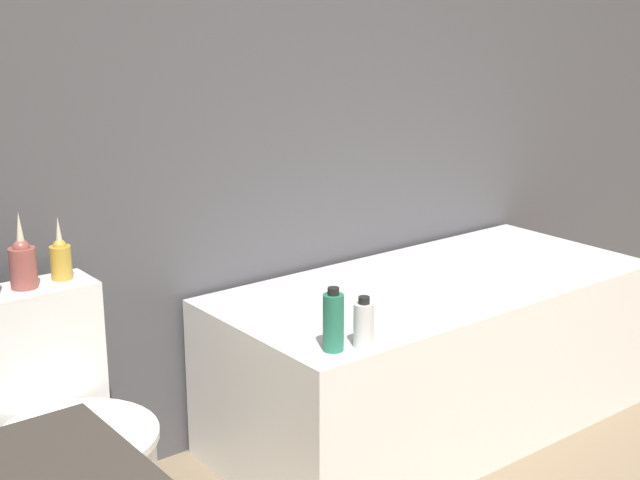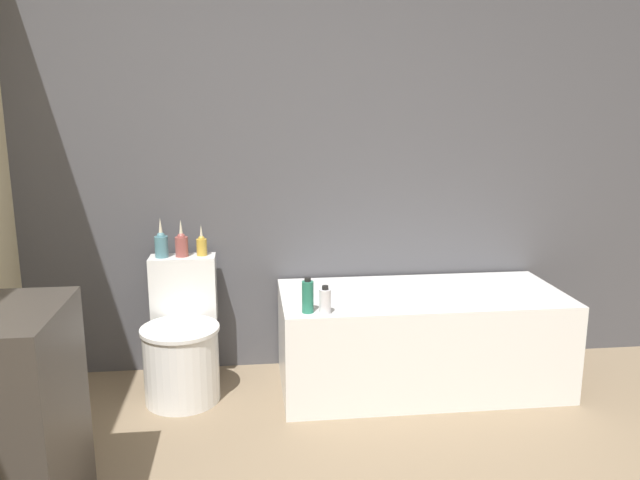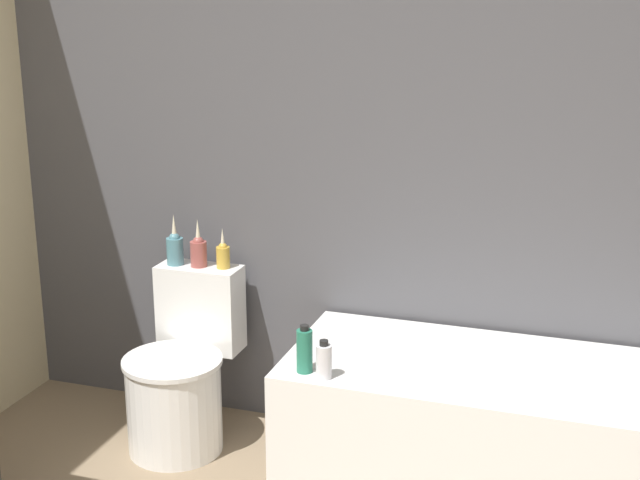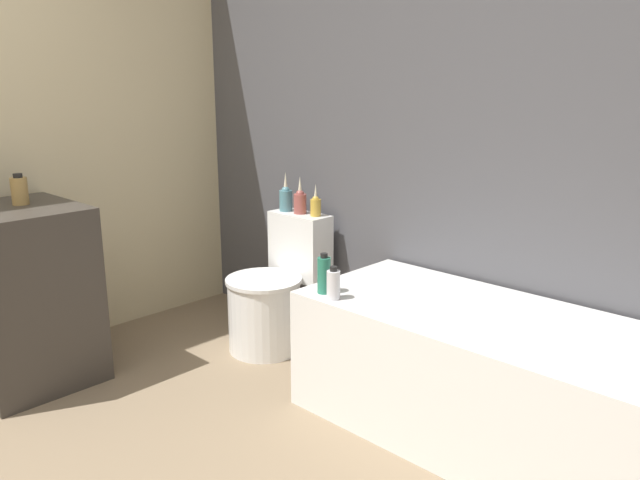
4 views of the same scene
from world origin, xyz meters
name	(u,v)px [view 4 (image 4 of 4)]	position (x,y,z in m)	size (l,w,h in m)	color
wall_back_tiled	(399,111)	(0.00, 2.31, 1.30)	(6.40, 0.06, 2.60)	#4C4C51
bathtub	(484,376)	(0.78, 1.91, 0.28)	(1.56, 0.71, 0.54)	white
toilet	(274,296)	(-0.54, 1.94, 0.29)	(0.42, 0.57, 0.73)	white
vanity_counter	(24,295)	(-1.13, 0.83, 0.44)	(0.62, 0.54, 0.87)	#38332D
soap_bottle_glass	(19,190)	(-1.17, 0.89, 0.94)	(0.08, 0.08, 0.15)	tan
vase_gold	(286,198)	(-0.65, 2.14, 0.80)	(0.07, 0.07, 0.22)	teal
vase_silver	(300,201)	(-0.54, 2.15, 0.80)	(0.07, 0.07, 0.21)	#994C47
vase_bronze	(316,205)	(-0.43, 2.16, 0.79)	(0.06, 0.06, 0.18)	gold
shampoo_bottle_tall	(324,275)	(0.12, 1.64, 0.63)	(0.06, 0.06, 0.18)	#267259
shampoo_bottle_short	(333,284)	(0.20, 1.61, 0.61)	(0.06, 0.06, 0.14)	silver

